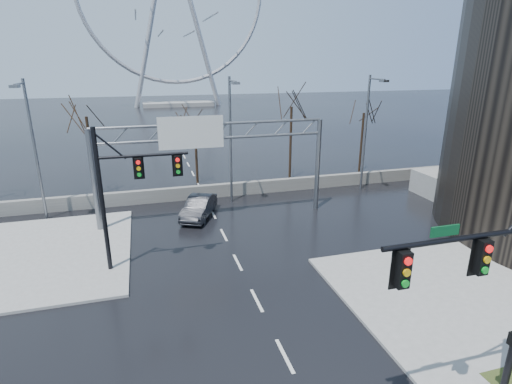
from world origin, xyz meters
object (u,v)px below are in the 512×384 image
object	(u,v)px
signal_mast_near	(497,280)
car	(199,207)
signal_mast_far	(123,186)
sign_gantry	(208,150)

from	to	relation	value
signal_mast_near	car	world-z (taller)	signal_mast_near
signal_mast_near	signal_mast_far	size ratio (longest dim) A/B	1.00
signal_mast_near	car	distance (m)	21.15
signal_mast_far	signal_mast_near	bearing A→B (deg)	-49.74
signal_mast_near	signal_mast_far	distance (m)	17.03
signal_mast_far	sign_gantry	world-z (taller)	signal_mast_far
signal_mast_near	car	bearing A→B (deg)	107.51
signal_mast_near	signal_mast_far	world-z (taller)	same
signal_mast_near	sign_gantry	size ratio (longest dim) A/B	0.49
signal_mast_near	sign_gantry	distance (m)	19.79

